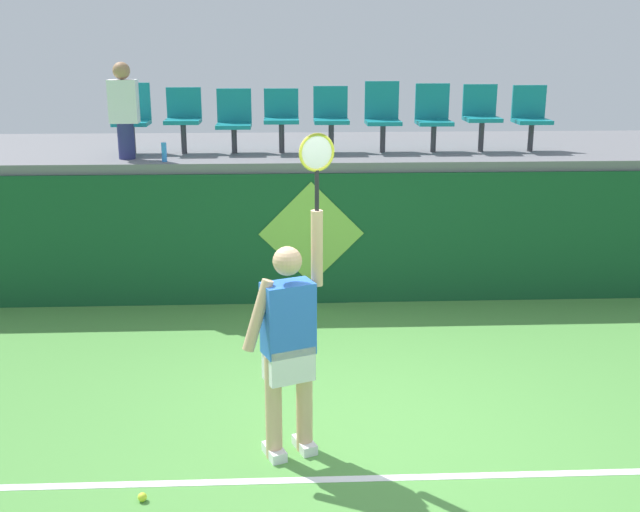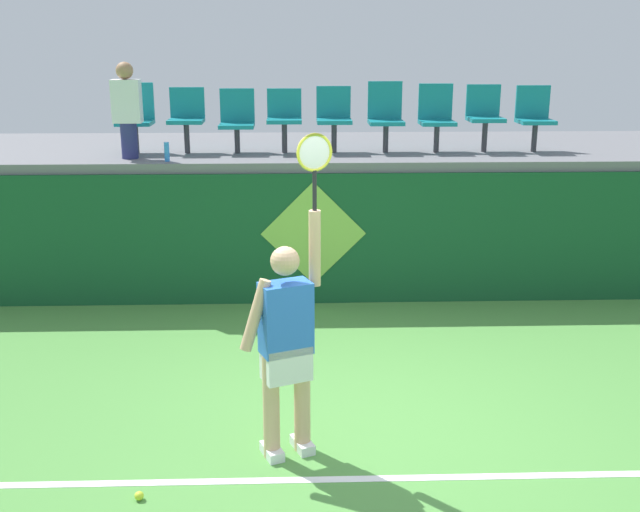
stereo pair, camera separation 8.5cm
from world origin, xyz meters
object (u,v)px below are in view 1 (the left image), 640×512
at_px(stadium_chair_4, 331,115).
at_px(spectator_0, 124,108).
at_px(tennis_ball, 142,497).
at_px(stadium_chair_7, 481,113).
at_px(stadium_chair_5, 382,114).
at_px(stadium_chair_8, 531,115).
at_px(stadium_chair_0, 132,115).
at_px(water_bottle, 164,152).
at_px(stadium_chair_3, 281,116).
at_px(stadium_chair_2, 234,119).
at_px(stadium_chair_1, 183,116).
at_px(stadium_chair_6, 433,115).
at_px(tennis_player, 289,341).

relative_size(stadium_chair_4, spectator_0, 0.72).
relative_size(tennis_ball, stadium_chair_7, 0.08).
height_order(stadium_chair_5, stadium_chair_8, stadium_chair_5).
height_order(tennis_ball, stadium_chair_0, stadium_chair_0).
height_order(water_bottle, spectator_0, spectator_0).
height_order(stadium_chair_0, stadium_chair_3, stadium_chair_0).
bearing_deg(stadium_chair_2, tennis_ball, -94.51).
xyz_separation_m(stadium_chair_0, stadium_chair_8, (5.11, -0.00, -0.02)).
bearing_deg(water_bottle, stadium_chair_3, 26.96).
bearing_deg(stadium_chair_5, stadium_chair_2, -179.86).
bearing_deg(stadium_chair_4, stadium_chair_0, 179.84).
height_order(water_bottle, stadium_chair_1, stadium_chair_1).
bearing_deg(stadium_chair_8, stadium_chair_2, 179.97).
bearing_deg(stadium_chair_6, water_bottle, -167.84).
bearing_deg(spectator_0, stadium_chair_7, 6.04).
bearing_deg(stadium_chair_5, tennis_player, -105.48).
bearing_deg(stadium_chair_0, stadium_chair_1, -0.81).
height_order(stadium_chair_3, stadium_chair_4, stadium_chair_4).
xyz_separation_m(water_bottle, stadium_chair_7, (3.97, 0.72, 0.37)).
bearing_deg(stadium_chair_5, stadium_chair_4, -179.26).
bearing_deg(stadium_chair_2, tennis_player, -81.65).
relative_size(stadium_chair_7, spectator_0, 0.73).
relative_size(stadium_chair_2, spectator_0, 0.69).
height_order(stadium_chair_1, stadium_chair_7, stadium_chair_7).
bearing_deg(stadium_chair_6, stadium_chair_3, -179.68).
bearing_deg(tennis_player, stadium_chair_4, 82.63).
xyz_separation_m(tennis_player, stadium_chair_8, (3.17, 4.48, 1.24)).
bearing_deg(water_bottle, stadium_chair_0, 123.99).
distance_m(tennis_player, stadium_chair_2, 4.69).
xyz_separation_m(tennis_player, stadium_chair_5, (1.24, 4.49, 1.25)).
relative_size(water_bottle, stadium_chair_3, 0.29).
distance_m(tennis_player, stadium_chair_0, 5.05).
bearing_deg(stadium_chair_0, stadium_chair_6, -0.00).
bearing_deg(stadium_chair_1, stadium_chair_2, 0.57).
height_order(water_bottle, stadium_chair_2, stadium_chair_2).
height_order(tennis_player, tennis_ball, tennis_player).
distance_m(stadium_chair_7, stadium_chair_8, 0.65).
height_order(stadium_chair_0, spectator_0, spectator_0).
height_order(stadium_chair_2, stadium_chair_8, stadium_chair_8).
bearing_deg(stadium_chair_8, tennis_ball, -129.68).
relative_size(tennis_player, spectator_0, 2.19).
relative_size(tennis_player, tennis_ball, 38.23).
bearing_deg(stadium_chair_8, water_bottle, -171.17).
bearing_deg(stadium_chair_7, stadium_chair_5, 179.61).
bearing_deg(water_bottle, stadium_chair_1, 77.59).
bearing_deg(stadium_chair_2, spectator_0, -159.62).
xyz_separation_m(stadium_chair_1, stadium_chair_5, (2.54, 0.01, 0.01)).
bearing_deg(tennis_ball, stadium_chair_3, 78.82).
bearing_deg(stadium_chair_8, stadium_chair_7, -179.78).
relative_size(tennis_player, stadium_chair_8, 3.04).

